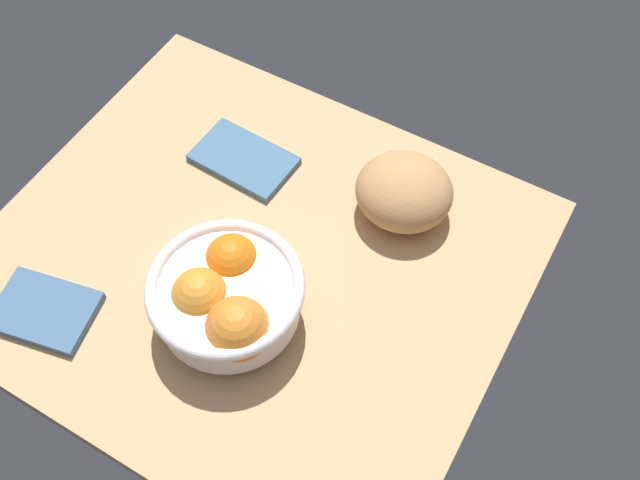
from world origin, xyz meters
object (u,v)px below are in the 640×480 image
Objects in this scene: napkin_folded at (244,159)px; napkin_spare at (45,310)px; bread_loaf at (404,191)px; fruit_bowl at (226,297)px.

napkin_spare is (8.57, 34.46, 0.07)cm from napkin_folded.
napkin_folded is (24.45, 3.93, -3.74)cm from bread_loaf.
napkin_spare reaches higher than napkin_folded.
napkin_folded is 35.51cm from napkin_spare.
fruit_bowl is at bearing 66.63° from bread_loaf.
fruit_bowl is 24.88cm from napkin_spare.
fruit_bowl reaches higher than napkin_folded.
napkin_folded is at bearing -103.96° from napkin_spare.
napkin_spare is at bearing 76.04° from napkin_folded.
napkin_folded is at bearing -60.57° from fruit_bowl.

